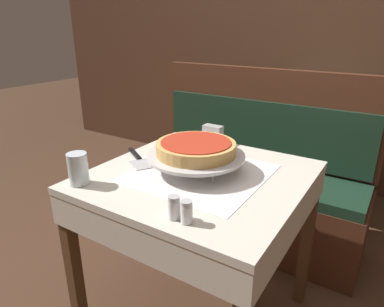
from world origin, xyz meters
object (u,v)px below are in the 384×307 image
dining_table_rear (312,122)px  pizza_pan_stand (196,156)px  dining_table_front (199,195)px  pepper_shaker (187,212)px  napkin_holder (213,134)px  condiment_caddy (311,98)px  deep_dish_pizza (196,148)px  pizza_server (139,159)px  water_glass_near (78,169)px  salt_shaker (174,207)px  booth_bench (250,189)px

dining_table_rear → pizza_pan_stand: bearing=-94.6°
dining_table_front → pepper_shaker: 0.40m
pizza_pan_stand → napkin_holder: 0.37m
dining_table_front → condiment_caddy: 1.59m
deep_dish_pizza → pizza_server: bearing=-171.8°
pizza_server → water_glass_near: size_ratio=2.06×
pizza_pan_stand → deep_dish_pizza: (0.00, 0.00, 0.04)m
pizza_server → salt_shaker: (0.42, -0.32, 0.03)m
dining_table_rear → salt_shaker: 1.84m
water_glass_near → condiment_caddy: (0.38, 1.91, -0.01)m
dining_table_front → dining_table_rear: dining_table_rear is taller
napkin_holder → condiment_caddy: condiment_caddy is taller
deep_dish_pizza → condiment_caddy: size_ratio=1.88×
salt_shaker → dining_table_front: bearing=108.3°
condiment_caddy → napkin_holder: bearing=-98.9°
dining_table_front → salt_shaker: 0.38m
pepper_shaker → napkin_holder: napkin_holder is taller
water_glass_near → pepper_shaker: size_ratio=1.68×
pizza_pan_stand → condiment_caddy: 1.57m
booth_bench → pizza_pan_stand: (0.06, -0.77, 0.50)m
deep_dish_pizza → pizza_server: 0.29m
salt_shaker → condiment_caddy: bearing=92.0°
dining_table_rear → water_glass_near: size_ratio=6.39×
pepper_shaker → condiment_caddy: (-0.12, 1.92, 0.01)m
pizza_pan_stand → pepper_shaker: 0.41m
booth_bench → pepper_shaker: booth_bench is taller
dining_table_rear → dining_table_front: bearing=-93.4°
pizza_pan_stand → napkin_holder: napkin_holder is taller
deep_dish_pizza → condiment_caddy: condiment_caddy is taller
pepper_shaker → dining_table_front: bearing=115.1°
napkin_holder → condiment_caddy: bearing=81.1°
dining_table_rear → pizza_server: size_ratio=3.10×
dining_table_rear → deep_dish_pizza: bearing=-94.6°
dining_table_front → condiment_caddy: (0.04, 1.58, 0.15)m
booth_bench → salt_shaker: 1.24m
dining_table_front → dining_table_rear: (0.09, 1.49, -0.02)m
dining_table_front → pepper_shaker: bearing=-64.9°
condiment_caddy → dining_table_front: bearing=-91.6°
pizza_pan_stand → pizza_server: (-0.28, -0.04, -0.06)m
napkin_holder → booth_bench: bearing=82.3°
deep_dish_pizza → water_glass_near: (-0.31, -0.35, -0.04)m
booth_bench → pepper_shaker: bearing=-77.6°
pizza_pan_stand → dining_table_rear: bearing=85.4°
pizza_server → salt_shaker: bearing=-37.3°
pizza_server → dining_table_front: bearing=4.0°
dining_table_front → pizza_server: pizza_server is taller
dining_table_rear → booth_bench: booth_bench is taller
dining_table_rear → deep_dish_pizza: (-0.12, -1.47, 0.21)m
pizza_server → condiment_caddy: 1.64m
dining_table_front → booth_bench: 0.87m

